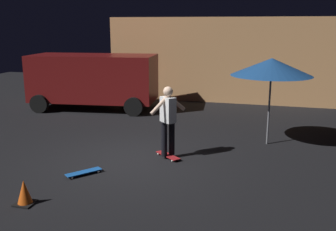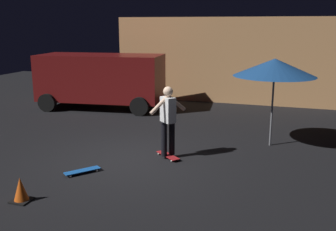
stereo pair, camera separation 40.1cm
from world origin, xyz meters
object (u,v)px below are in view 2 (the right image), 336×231
object	(u,v)px
skater	(168,116)
skateboard_ridden	(168,155)
patio_umbrella	(275,67)
skateboard_spare	(82,171)
parked_van	(101,78)
traffic_cone	(21,190)

from	to	relation	value
skater	skateboard_ridden	bearing A→B (deg)	180.00
patio_umbrella	skater	xyz separation A→B (m)	(-2.28, -1.78, -1.04)
skateboard_ridden	skater	distance (m)	0.98
skater	skateboard_spare	bearing A→B (deg)	-133.54
parked_van	skateboard_ridden	bearing A→B (deg)	-47.95
skateboard_ridden	traffic_cone	distance (m)	3.57
patio_umbrella	traffic_cone	bearing A→B (deg)	-130.13
skateboard_spare	skater	world-z (taller)	skater
skateboard_spare	skater	size ratio (longest dim) A/B	0.44
skateboard_ridden	skater	world-z (taller)	skater
skateboard_spare	skater	xyz separation A→B (m)	(1.45, 1.53, 0.98)
skateboard_ridden	traffic_cone	size ratio (longest dim) A/B	1.58
parked_van	skateboard_spare	size ratio (longest dim) A/B	6.53
parked_van	skater	xyz separation A→B (m)	(4.19, -4.65, -0.12)
parked_van	traffic_cone	world-z (taller)	parked_van
parked_van	traffic_cone	xyz separation A→B (m)	(2.38, -7.72, -0.95)
parked_van	skateboard_spare	world-z (taller)	parked_van
parked_van	traffic_cone	distance (m)	8.13
parked_van	traffic_cone	size ratio (longest dim) A/B	10.44
patio_umbrella	skateboard_ridden	bearing A→B (deg)	-141.97
skateboard_spare	skater	distance (m)	2.33
skateboard_ridden	skateboard_spare	bearing A→B (deg)	-133.54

